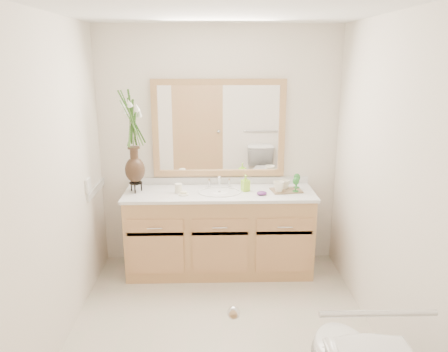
{
  "coord_description": "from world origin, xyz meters",
  "views": [
    {
      "loc": [
        -0.06,
        -3.03,
        2.1
      ],
      "look_at": [
        0.03,
        0.65,
        1.09
      ],
      "focal_mm": 35.0,
      "sensor_mm": 36.0,
      "label": 1
    }
  ],
  "objects_px": {
    "tumbler": "(178,188)",
    "soap_bottle": "(245,184)",
    "flower_vase": "(133,128)",
    "tray": "(286,190)"
  },
  "relations": [
    {
      "from": "tumbler",
      "to": "tray",
      "type": "bearing_deg",
      "value": 1.32
    },
    {
      "from": "tumbler",
      "to": "soap_bottle",
      "type": "bearing_deg",
      "value": 3.98
    },
    {
      "from": "tumbler",
      "to": "soap_bottle",
      "type": "xyz_separation_m",
      "value": [
        0.65,
        0.05,
        0.03
      ]
    },
    {
      "from": "flower_vase",
      "to": "soap_bottle",
      "type": "distance_m",
      "value": 1.2
    },
    {
      "from": "flower_vase",
      "to": "tumbler",
      "type": "height_order",
      "value": "flower_vase"
    },
    {
      "from": "soap_bottle",
      "to": "tray",
      "type": "bearing_deg",
      "value": -23.32
    },
    {
      "from": "tray",
      "to": "tumbler",
      "type": "bearing_deg",
      "value": 171.99
    },
    {
      "from": "flower_vase",
      "to": "tumbler",
      "type": "relative_size",
      "value": 10.16
    },
    {
      "from": "tumbler",
      "to": "soap_bottle",
      "type": "distance_m",
      "value": 0.65
    },
    {
      "from": "soap_bottle",
      "to": "tray",
      "type": "relative_size",
      "value": 0.5
    }
  ]
}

